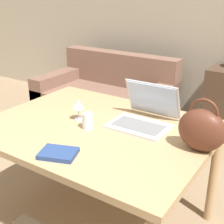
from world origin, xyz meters
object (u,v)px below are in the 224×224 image
Objects in this scene: handbag at (202,130)px; couch at (106,101)px; laptop at (145,113)px; drinking_glass at (88,121)px; wine_glass at (78,105)px.

couch is at bearing 138.14° from handbag.
laptop is at bearing -47.05° from couch.
couch is at bearing 121.14° from drinking_glass.
wine_glass is at bearing 150.36° from drinking_glass.
handbag is (0.79, 0.04, 0.02)m from wine_glass.
drinking_glass is at bearing -58.86° from couch.
couch is 1.76m from wine_glass.
drinking_glass reaches higher than couch.
drinking_glass is 0.67m from handbag.
laptop is 0.43m from wine_glass.
handbag is at bearing -41.86° from couch.
laptop reaches higher than wine_glass.
wine_glass is (0.80, -1.46, 0.58)m from couch.
handbag reaches higher than couch.
couch is 11.18× the size of wine_glass.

